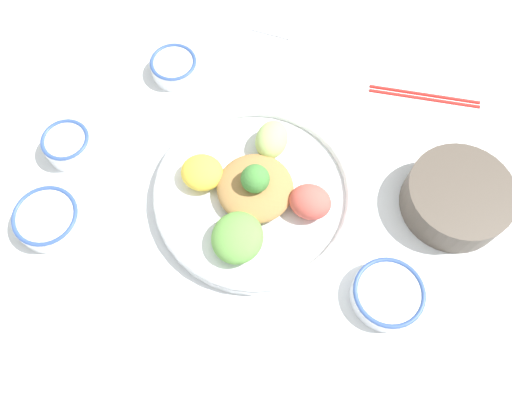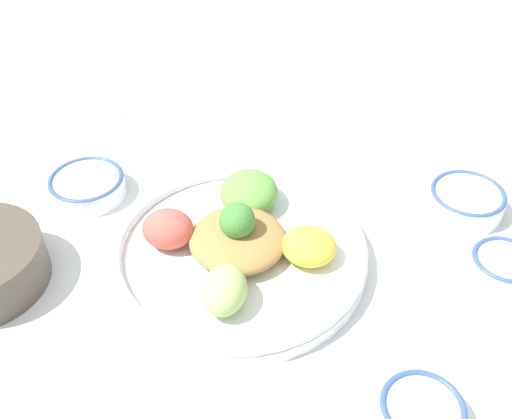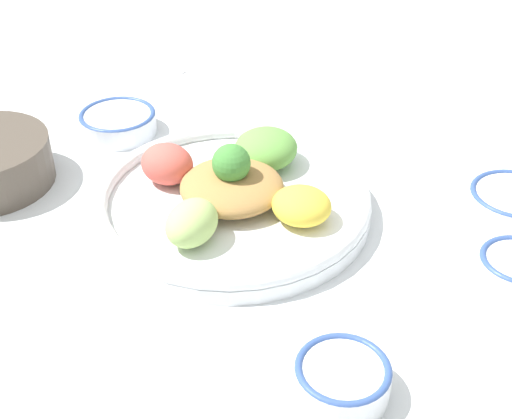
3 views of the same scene
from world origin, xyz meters
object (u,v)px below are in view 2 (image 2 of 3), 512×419
(sauce_bowl_red, at_px, (421,414))
(rice_bowl_blue, at_px, (466,200))
(serving_spoon_main, at_px, (120,115))
(sauce_bowl_dark, at_px, (502,269))
(rice_bowl_plain, at_px, (87,185))
(salad_platter, at_px, (238,246))

(sauce_bowl_red, height_order, rice_bowl_blue, rice_bowl_blue)
(rice_bowl_blue, xyz_separation_m, serving_spoon_main, (0.44, 0.45, -0.02))
(sauce_bowl_red, bearing_deg, serving_spoon_main, 15.89)
(sauce_bowl_dark, bearing_deg, rice_bowl_plain, 53.76)
(salad_platter, distance_m, rice_bowl_blue, 0.35)
(salad_platter, xyz_separation_m, sauce_bowl_red, (-0.30, -0.11, -0.00))
(sauce_bowl_dark, distance_m, rice_bowl_plain, 0.61)
(rice_bowl_blue, height_order, serving_spoon_main, rice_bowl_blue)
(sauce_bowl_red, relative_size, sauce_bowl_dark, 1.06)
(serving_spoon_main, bearing_deg, rice_bowl_blue, 166.69)
(rice_bowl_plain, xyz_separation_m, serving_spoon_main, (0.21, -0.08, -0.02))
(sauce_bowl_dark, relative_size, rice_bowl_plain, 0.75)
(salad_platter, xyz_separation_m, rice_bowl_plain, (0.21, 0.18, -0.01))
(sauce_bowl_dark, relative_size, serving_spoon_main, 0.69)
(sauce_bowl_red, xyz_separation_m, sauce_bowl_dark, (0.15, -0.21, 0.00))
(serving_spoon_main, bearing_deg, salad_platter, 133.73)
(salad_platter, distance_m, sauce_bowl_red, 0.32)
(sauce_bowl_red, relative_size, rice_bowl_plain, 0.79)
(salad_platter, height_order, rice_bowl_blue, salad_platter)
(sauce_bowl_red, bearing_deg, salad_platter, 19.99)
(salad_platter, xyz_separation_m, rice_bowl_blue, (-0.01, -0.35, -0.00))
(rice_bowl_plain, bearing_deg, rice_bowl_blue, -112.80)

